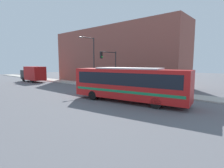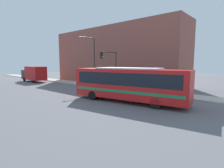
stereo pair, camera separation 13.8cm
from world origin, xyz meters
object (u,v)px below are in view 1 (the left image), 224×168
at_px(delivery_truck, 33,74).
at_px(fire_hydrant, 139,89).
at_px(parking_meter, 116,82).
at_px(street_lamp, 92,57).
at_px(city_bus, 128,82).
at_px(traffic_light_pole, 111,63).

distance_m(delivery_truck, fire_hydrant, 23.54).
xyz_separation_m(parking_meter, street_lamp, (-0.15, 4.94, 3.72)).
height_order(city_bus, fire_hydrant, city_bus).
height_order(traffic_light_pole, parking_meter, traffic_light_pole).
bearing_deg(parking_meter, delivery_truck, 99.30).
relative_size(city_bus, delivery_truck, 1.76).
bearing_deg(delivery_truck, fire_hydrant, -82.23).
bearing_deg(delivery_truck, street_lamp, -78.18).
xyz_separation_m(traffic_light_pole, street_lamp, (0.81, 4.72, 0.95)).
distance_m(city_bus, fire_hydrant, 6.32).
height_order(city_bus, parking_meter, city_bus).
distance_m(fire_hydrant, street_lamp, 9.82).
xyz_separation_m(fire_hydrant, traffic_light_pole, (-0.97, 4.11, 3.33)).
xyz_separation_m(fire_hydrant, parking_meter, (-0.00, 3.90, 0.57)).
distance_m(delivery_truck, traffic_light_pole, 19.42).
bearing_deg(traffic_light_pole, city_bus, -126.05).
xyz_separation_m(traffic_light_pole, parking_meter, (0.97, -0.22, -2.77)).
relative_size(fire_hydrant, parking_meter, 0.51).
relative_size(delivery_truck, traffic_light_pole, 1.26).
distance_m(traffic_light_pole, parking_meter, 2.94).
bearing_deg(traffic_light_pole, fire_hydrant, -76.79).
bearing_deg(city_bus, parking_meter, 38.99).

